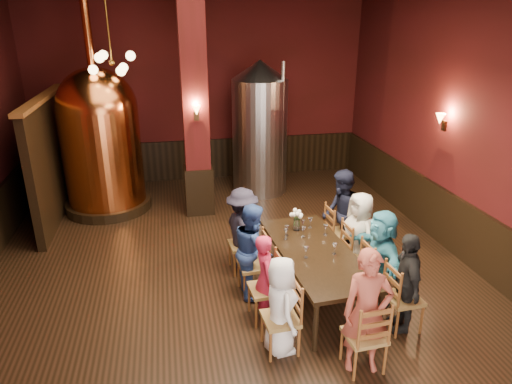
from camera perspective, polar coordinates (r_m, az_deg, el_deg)
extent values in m
plane|color=black|center=(7.45, -2.85, -10.62)|extent=(10.00, 10.00, 0.00)
cube|color=#4B1013|center=(11.43, -6.92, 12.61)|extent=(8.00, 0.02, 4.50)
cube|color=#4B1013|center=(8.12, 26.20, 7.13)|extent=(0.02, 10.00, 4.50)
cube|color=black|center=(8.63, 24.13, -4.16)|extent=(0.08, 9.90, 1.00)
cube|color=black|center=(11.77, -6.53, 4.13)|extent=(7.90, 0.08, 1.00)
cube|color=#4B1013|center=(9.24, -7.63, 10.57)|extent=(0.58, 0.58, 4.50)
cube|color=black|center=(10.12, -24.12, 3.70)|extent=(0.22, 3.50, 2.40)
cube|color=black|center=(6.71, 7.46, -7.52)|extent=(1.15, 2.46, 0.06)
cylinder|color=black|center=(5.89, 7.44, -16.45)|extent=(0.07, 0.07, 0.69)
cylinder|color=black|center=(6.22, 15.24, -14.75)|extent=(0.07, 0.07, 0.69)
cylinder|color=black|center=(7.70, 1.09, -6.49)|extent=(0.07, 0.07, 0.69)
cylinder|color=black|center=(7.96, 7.22, -5.69)|extent=(0.07, 0.07, 0.69)
imported|color=white|center=(5.70, 3.10, -14.01)|extent=(0.46, 0.66, 1.28)
imported|color=#C82246|center=(6.23, 1.19, -10.68)|extent=(0.32, 0.47, 1.26)
imported|color=navy|center=(6.74, -0.37, -7.21)|extent=(0.36, 0.70, 1.43)
imported|color=black|center=(7.32, -1.69, -4.83)|extent=(0.75, 1.02, 1.42)
imported|color=black|center=(6.33, 18.20, -10.66)|extent=(0.49, 0.87, 1.39)
imported|color=teal|center=(6.80, 15.22, -7.80)|extent=(0.48, 1.34, 1.42)
imported|color=beige|center=(7.31, 12.71, -5.40)|extent=(0.59, 0.78, 1.43)
imported|color=black|center=(7.82, 10.54, -2.87)|extent=(0.55, 0.83, 1.57)
imported|color=#A34536|center=(5.50, 13.70, -14.39)|extent=(0.63, 0.48, 1.55)
cylinder|color=black|center=(10.43, -17.89, -1.40)|extent=(1.80, 1.80, 0.20)
cylinder|color=#D26930|center=(10.08, -18.58, 4.38)|extent=(1.65, 1.65, 2.00)
sphere|color=#D26930|center=(9.86, -19.26, 9.93)|extent=(1.60, 1.60, 1.60)
cylinder|color=#D26930|center=(9.71, -20.29, 18.01)|extent=(0.16, 0.16, 1.30)
cylinder|color=#B2B2B7|center=(10.57, 0.47, 6.86)|extent=(1.49, 1.49, 2.62)
cone|color=#B2B2B7|center=(10.31, 0.49, 15.06)|extent=(1.26, 1.26, 0.42)
cylinder|color=#B2B2B7|center=(10.21, 3.28, 7.81)|extent=(0.08, 0.08, 2.93)
cylinder|color=white|center=(7.24, 5.09, -4.07)|extent=(0.10, 0.10, 0.19)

